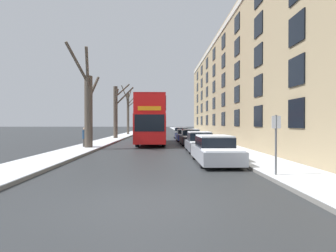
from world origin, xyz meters
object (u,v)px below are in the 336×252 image
Objects in this scene: bare_tree_left_0 at (88,106)px; parked_car_0 at (215,150)px; double_decker_bus at (152,118)px; bare_tree_left_2 at (128,111)px; street_sign_post at (276,142)px; parked_car_2 at (190,138)px; oncoming_van at (144,127)px; pedestrian_left_sidewalk at (85,137)px; bare_tree_left_1 at (116,110)px; parked_car_3 at (185,135)px; parked_car_1 at (200,143)px; parked_car_4 at (181,133)px.

parked_car_0 is (8.17, -7.08, -2.63)m from bare_tree_left_0.
parked_car_0 is (3.55, -12.29, -1.84)m from double_decker_bus.
street_sign_post is (9.68, -35.65, -2.82)m from bare_tree_left_2.
parked_car_2 is 1.76× the size of street_sign_post.
oncoming_van is 2.23× the size of street_sign_post.
pedestrian_left_sidewalk is at bearing -96.88° from oncoming_van.
parked_car_3 is at bearing -24.13° from bare_tree_left_1.
double_decker_bus is at bearing -83.69° from oncoming_van.
parked_car_4 reaches higher than parked_car_1.
street_sign_post is (1.39, -8.88, 0.66)m from parked_car_1.
parked_car_1 is at bearing -61.04° from bare_tree_left_1.
pedestrian_left_sidewalk is at bearing 138.53° from parked_car_0.
parked_car_2 is at bearing -90.00° from parked_car_4.
pedestrian_left_sidewalk is at bearing 164.14° from parked_car_1.
bare_tree_left_0 is 24.84m from bare_tree_left_2.
parked_car_2 is (8.28, -21.01, -3.45)m from bare_tree_left_2.
pedestrian_left_sidewalk reaches higher than parked_car_0.
bare_tree_left_1 is at bearing -102.92° from oncoming_van.
parked_car_1 is 17.20m from parked_car_4.
bare_tree_left_0 reaches higher than street_sign_post.
street_sign_post is at bearing -81.08° from parked_car_1.
bare_tree_left_0 is 13.05m from bare_tree_left_1.
bare_tree_left_2 reaches higher than parked_car_4.
parked_car_0 is at bearing -79.80° from oncoming_van.
oncoming_van is (-5.67, 15.13, 0.71)m from parked_car_3.
double_decker_bus reaches higher than parked_car_4.
parked_car_1 is at bearing -77.87° from oncoming_van.
double_decker_bus is 6.04× the size of pedestrian_left_sidewalk.
oncoming_van is at bearing 102.13° from parked_car_1.
parked_car_0 is at bearing -75.44° from bare_tree_left_2.
bare_tree_left_0 reaches higher than double_decker_bus.
street_sign_post is (1.39, -20.16, 0.68)m from parked_car_3.
parked_car_1 is 27.01m from oncoming_van.
parked_car_2 is at bearing -90.00° from parked_car_3.
bare_tree_left_2 is (0.01, 11.78, 0.48)m from bare_tree_left_1.
pedestrian_left_sidewalk is at bearing 128.91° from bare_tree_left_0.
parked_car_4 reaches higher than parked_car_0.
bare_tree_left_2 is at bearing 105.19° from street_sign_post.
double_decker_bus is at bearing -130.74° from parked_car_3.
bare_tree_left_0 reaches higher than parked_car_0.
bare_tree_left_0 is 1.75× the size of parked_car_3.
street_sign_post is at bearing -48.54° from bare_tree_left_0.
bare_tree_left_1 is 1.75× the size of parked_car_1.
bare_tree_left_2 is at bearing 130.89° from parked_car_4.
bare_tree_left_1 is 1.72× the size of parked_car_4.
parked_car_3 is at bearing -69.45° from oncoming_van.
double_decker_bus reaches higher than oncoming_van.
bare_tree_left_2 reaches higher than parked_car_0.
oncoming_van is (2.49, 24.46, -1.94)m from bare_tree_left_0.
parked_car_2 is (0.00, 10.89, 0.04)m from parked_car_0.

